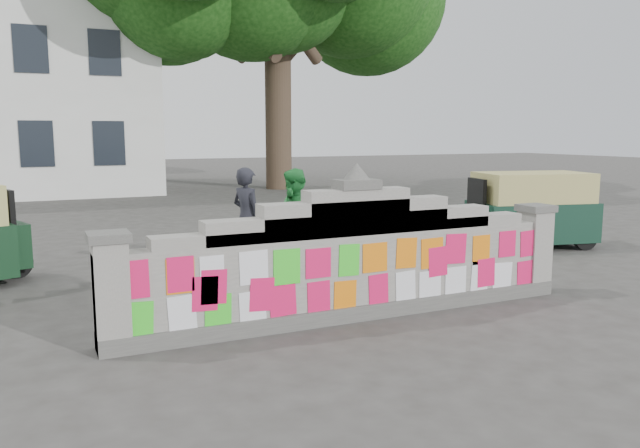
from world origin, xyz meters
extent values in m
plane|color=#383533|center=(0.00, 0.00, 0.00)|extent=(100.00, 100.00, 0.00)
cube|color=#4C4C49|center=(0.00, 0.00, 0.10)|extent=(6.40, 0.42, 0.20)
cube|color=gray|center=(0.00, 0.00, 0.60)|extent=(6.40, 0.32, 1.00)
cube|color=gray|center=(0.00, 0.00, 1.17)|extent=(5.20, 0.32, 0.14)
cube|color=gray|center=(0.00, 0.00, 1.24)|extent=(4.00, 0.32, 0.28)
cube|color=gray|center=(0.00, 0.00, 1.32)|extent=(2.60, 0.32, 0.44)
cube|color=gray|center=(0.00, 0.00, 1.39)|extent=(1.40, 0.32, 0.58)
cube|color=#4C4C49|center=(0.00, 0.00, 1.74)|extent=(0.55, 0.36, 0.12)
cone|color=#4C4C49|center=(0.00, 0.00, 1.90)|extent=(0.36, 0.36, 0.22)
cube|color=gray|center=(-3.02, 0.00, 0.62)|extent=(0.36, 0.40, 1.24)
cube|color=#4C4C49|center=(-3.02, 0.00, 1.28)|extent=(0.44, 0.44, 0.10)
cube|color=gray|center=(3.02, 0.00, 0.62)|extent=(0.36, 0.40, 1.24)
cube|color=#4C4C49|center=(3.02, 0.00, 1.28)|extent=(0.44, 0.44, 0.10)
cylinder|color=#38281E|center=(6.00, 18.00, 3.00)|extent=(1.10, 1.10, 6.00)
imported|color=black|center=(-0.66, 2.39, 0.47)|extent=(1.90, 1.30, 0.94)
imported|color=black|center=(-0.66, 2.39, 0.80)|extent=(0.59, 0.69, 1.60)
imported|color=green|center=(0.27, 2.68, 0.90)|extent=(0.70, 0.89, 1.79)
cube|color=black|center=(-4.12, 4.30, 0.56)|extent=(0.71, 0.84, 0.72)
cube|color=black|center=(-4.12, 4.30, 1.18)|extent=(0.30, 0.71, 0.61)
cylinder|color=black|center=(-4.02, 4.34, 0.26)|extent=(0.52, 0.28, 0.51)
cube|color=#103022|center=(5.74, 2.88, 0.55)|extent=(2.65, 1.82, 0.81)
cube|color=tan|center=(5.74, 2.88, 1.26)|extent=(2.44, 1.72, 0.61)
cube|color=#103022|center=(4.51, 3.16, 0.55)|extent=(0.65, 0.80, 0.71)
cube|color=black|center=(4.51, 3.16, 1.16)|extent=(0.24, 0.71, 0.61)
cylinder|color=black|center=(4.41, 3.19, 0.25)|extent=(0.52, 0.23, 0.50)
cylinder|color=black|center=(6.74, 3.22, 0.25)|extent=(0.52, 0.23, 0.50)
cylinder|color=black|center=(6.50, 2.14, 0.25)|extent=(0.52, 0.23, 0.50)
camera|label=1|loc=(-3.76, -6.92, 2.39)|focal=35.00mm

